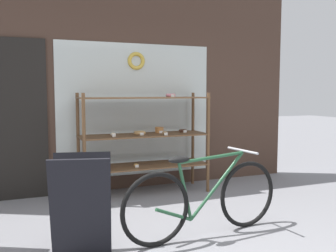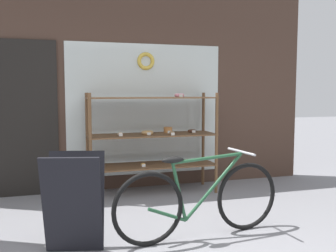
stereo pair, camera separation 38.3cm
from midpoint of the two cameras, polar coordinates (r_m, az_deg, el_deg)
storefront_facade at (r=5.46m, az=-9.48°, el=7.13°), size 5.49×0.13×3.27m
display_case at (r=5.16m, az=-5.62°, el=-1.26°), size 1.76×0.54×1.40m
bicycle at (r=3.69m, az=2.57°, el=-11.09°), size 1.75×0.46×0.82m
sandwich_board at (r=3.40m, az=-16.30°, el=-11.53°), size 0.58×0.49×0.87m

